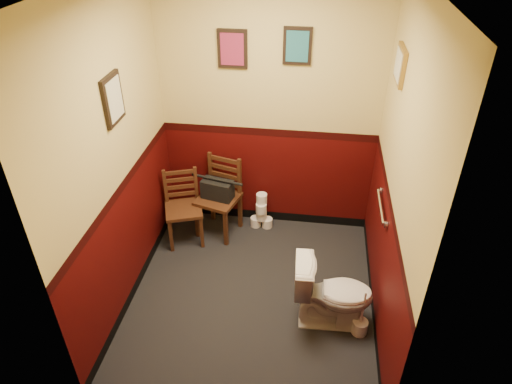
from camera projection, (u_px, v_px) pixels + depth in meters
floor at (252, 295)px, 4.29m from camera, size 2.20×2.40×0.00m
wall_back at (269, 110)px, 4.53m from camera, size 2.20×0.00×2.70m
wall_front at (221, 282)px, 2.55m from camera, size 2.20×0.00×2.70m
wall_left at (117, 162)px, 3.67m from camera, size 0.00×2.40×2.70m
wall_right at (397, 183)px, 3.42m from camera, size 0.00×2.40×2.70m
grab_bar at (381, 207)px, 3.85m from camera, size 0.05×0.56×0.06m
framed_print_back_a at (232, 49)px, 4.22m from camera, size 0.28×0.04×0.36m
framed_print_back_b at (297, 46)px, 4.13m from camera, size 0.26×0.04×0.34m
framed_print_left at (113, 99)px, 3.47m from camera, size 0.04×0.30×0.38m
framed_print_right at (400, 65)px, 3.53m from camera, size 0.04×0.34×0.28m
toilet at (333, 294)px, 3.85m from camera, size 0.69×0.41×0.66m
toilet_brush at (360, 326)px, 3.89m from camera, size 0.13×0.13×0.48m
chair_left at (183, 207)px, 4.78m from camera, size 0.47×0.47×0.80m
chair_right at (220, 197)px, 4.88m from camera, size 0.50×0.50×0.87m
handbag at (217, 189)px, 4.79m from camera, size 0.35×0.23×0.24m
tp_stack at (261, 213)px, 5.06m from camera, size 0.25×0.15×0.43m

